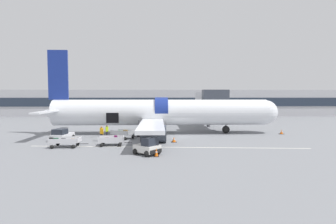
# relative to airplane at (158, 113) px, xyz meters

# --- Properties ---
(ground_plane) EXTENTS (500.00, 500.00, 0.00)m
(ground_plane) POSITION_rel_airplane_xyz_m (2.91, -3.20, -3.00)
(ground_plane) COLOR slate
(apron_marking_line) EXTENTS (29.77, 2.70, 0.01)m
(apron_marking_line) POSITION_rel_airplane_xyz_m (0.97, -10.26, -3.00)
(apron_marking_line) COLOR silver
(apron_marking_line) RESTS_ON ground_plane
(terminal_strip) EXTENTS (109.10, 12.38, 7.06)m
(terminal_strip) POSITION_rel_airplane_xyz_m (2.91, 36.89, 0.53)
(terminal_strip) COLOR #B2B2B7
(terminal_strip) RESTS_ON ground_plane
(jet_bridge_stub) EXTENTS (4.00, 12.07, 6.43)m
(jet_bridge_stub) POSITION_rel_airplane_xyz_m (8.88, 6.86, 1.55)
(jet_bridge_stub) COLOR #4C4C51
(jet_bridge_stub) RESTS_ON ground_plane
(airplane) EXTENTS (34.47, 28.34, 11.92)m
(airplane) POSITION_rel_airplane_xyz_m (0.00, 0.00, 0.00)
(airplane) COLOR white
(airplane) RESTS_ON ground_plane
(baggage_tug_lead) EXTENTS (2.72, 2.70, 1.62)m
(baggage_tug_lead) POSITION_rel_airplane_xyz_m (-0.98, -13.65, -2.32)
(baggage_tug_lead) COLOR silver
(baggage_tug_lead) RESTS_ON ground_plane
(baggage_tug_mid) EXTENTS (2.48, 3.46, 1.46)m
(baggage_tug_mid) POSITION_rel_airplane_xyz_m (-11.87, -5.38, -2.36)
(baggage_tug_mid) COLOR silver
(baggage_tug_mid) RESTS_ON ground_plane
(baggage_cart_loading) EXTENTS (3.62, 2.83, 1.18)m
(baggage_cart_loading) POSITION_rel_airplane_xyz_m (-4.41, -4.49, -2.41)
(baggage_cart_loading) COLOR #B7BABF
(baggage_cart_loading) RESTS_ON ground_plane
(baggage_cart_queued) EXTENTS (3.72, 2.15, 1.07)m
(baggage_cart_queued) POSITION_rel_airplane_xyz_m (-5.07, -8.98, -2.51)
(baggage_cart_queued) COLOR silver
(baggage_cart_queued) RESTS_ON ground_plane
(baggage_cart_empty) EXTENTS (4.00, 2.17, 1.02)m
(baggage_cart_empty) POSITION_rel_airplane_xyz_m (-9.87, -9.75, -2.47)
(baggage_cart_empty) COLOR silver
(baggage_cart_empty) RESTS_ON ground_plane
(ground_crew_loader_a) EXTENTS (0.60, 0.52, 1.74)m
(ground_crew_loader_a) POSITION_rel_airplane_xyz_m (-1.30, -2.72, -2.08)
(ground_crew_loader_a) COLOR black
(ground_crew_loader_a) RESTS_ON ground_plane
(ground_crew_loader_b) EXTENTS (0.47, 0.56, 1.62)m
(ground_crew_loader_b) POSITION_rel_airplane_xyz_m (-6.76, -3.23, -2.15)
(ground_crew_loader_b) COLOR #2D2D33
(ground_crew_loader_b) RESTS_ON ground_plane
(ground_crew_driver) EXTENTS (0.59, 0.59, 1.83)m
(ground_crew_driver) POSITION_rel_airplane_xyz_m (-6.84, -6.15, -2.04)
(ground_crew_driver) COLOR #1E2338
(ground_crew_driver) RESTS_ON ground_plane
(suitcase_on_tarmac_upright) EXTENTS (0.51, 0.31, 0.61)m
(suitcase_on_tarmac_upright) POSITION_rel_airplane_xyz_m (-2.03, -4.48, -2.75)
(suitcase_on_tarmac_upright) COLOR #4C1E1E
(suitcase_on_tarmac_upright) RESTS_ON ground_plane
(safety_cone_nose) EXTENTS (0.64, 0.64, 0.60)m
(safety_cone_nose) POSITION_rel_airplane_xyz_m (17.71, -1.18, -2.72)
(safety_cone_nose) COLOR black
(safety_cone_nose) RESTS_ON ground_plane
(safety_cone_engine_left) EXTENTS (0.48, 0.48, 0.75)m
(safety_cone_engine_left) POSITION_rel_airplane_xyz_m (-0.18, -14.49, -2.65)
(safety_cone_engine_left) COLOR black
(safety_cone_engine_left) RESTS_ON ground_plane
(safety_cone_wingtip) EXTENTS (0.64, 0.64, 0.61)m
(safety_cone_wingtip) POSITION_rel_airplane_xyz_m (1.85, -7.21, -2.72)
(safety_cone_wingtip) COLOR black
(safety_cone_wingtip) RESTS_ON ground_plane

